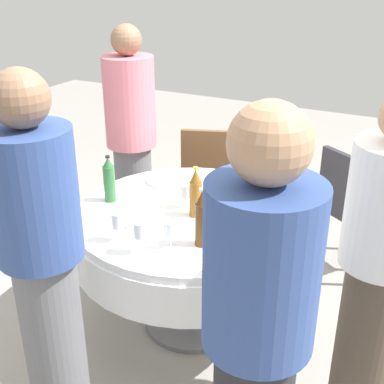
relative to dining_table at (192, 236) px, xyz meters
name	(u,v)px	position (x,y,z in m)	size (l,w,h in m)	color
ground_plane	(192,321)	(0.00, 0.00, -0.59)	(10.00, 10.00, 0.00)	gray
dining_table	(192,236)	(0.00, 0.00, 0.00)	(1.30, 1.30, 0.74)	white
bottle_green_mid	(109,180)	(0.47, 0.09, 0.28)	(0.07, 0.07, 0.27)	#2D6B38
bottle_amber_inner	(196,193)	(-0.04, 0.03, 0.28)	(0.07, 0.07, 0.28)	#8C5619
bottle_brown_rear	(202,219)	(-0.20, 0.29, 0.29)	(0.07, 0.07, 0.29)	#593314
wine_glass_left	(118,221)	(0.17, 0.44, 0.26)	(0.06, 0.06, 0.15)	white
wine_glass_near	(185,192)	(0.06, -0.03, 0.25)	(0.07, 0.07, 0.14)	white
wine_glass_south	(221,193)	(-0.14, -0.06, 0.27)	(0.07, 0.07, 0.16)	white
wine_glass_west	(140,231)	(0.01, 0.49, 0.27)	(0.06, 0.06, 0.16)	white
wine_glass_right	(170,228)	(-0.08, 0.37, 0.25)	(0.07, 0.07, 0.14)	white
plate_right	(167,180)	(0.33, -0.29, 0.16)	(0.25, 0.25, 0.02)	white
plate_front	(142,221)	(0.18, 0.23, 0.16)	(0.21, 0.21, 0.02)	white
plate_outer	(246,192)	(-0.17, -0.34, 0.16)	(0.24, 0.24, 0.04)	white
fork_inner	(241,256)	(-0.41, 0.30, 0.15)	(0.18, 0.02, 0.01)	silver
folded_napkin	(278,213)	(-0.42, -0.17, 0.16)	(0.12, 0.12, 0.02)	white
person_mid	(379,270)	(-0.99, 0.25, 0.22)	(0.34, 0.34, 1.56)	#4C3F33
person_inner	(132,141)	(0.76, -0.57, 0.26)	(0.34, 0.34, 1.62)	slate
person_rear	(43,263)	(0.21, 0.90, 0.27)	(0.34, 0.34, 1.64)	slate
person_left	(256,349)	(-0.74, 0.99, 0.29)	(0.34, 0.34, 1.66)	#26262B
chair_south	(352,203)	(-0.67, -0.99, -0.07)	(0.56, 0.56, 0.87)	#2D2D33
chair_west	(209,171)	(0.40, -1.05, -0.07)	(0.52, 0.52, 0.87)	brown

